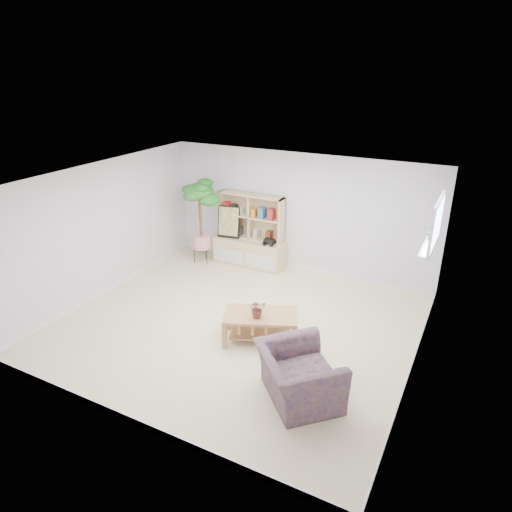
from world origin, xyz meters
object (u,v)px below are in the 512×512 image
at_px(coffee_table, 261,327).
at_px(floor_tree, 201,223).
at_px(storage_unit, 249,231).
at_px(armchair, 299,373).

distance_m(coffee_table, floor_tree, 3.28).
bearing_deg(storage_unit, floor_tree, -158.98).
xyz_separation_m(storage_unit, floor_tree, (-0.95, -0.36, 0.14)).
height_order(storage_unit, floor_tree, floor_tree).
distance_m(storage_unit, armchair, 4.25).
bearing_deg(coffee_table, floor_tree, 116.88).
xyz_separation_m(floor_tree, armchair, (3.47, -3.03, -0.51)).
distance_m(floor_tree, armchair, 4.64).
relative_size(coffee_table, floor_tree, 0.62).
bearing_deg(floor_tree, storage_unit, 21.02).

